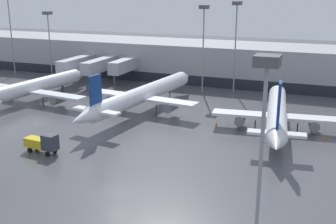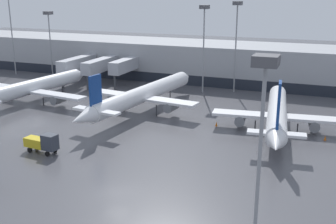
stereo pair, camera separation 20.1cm
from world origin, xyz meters
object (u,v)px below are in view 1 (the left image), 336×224
Objects in this scene: traffic_cone_2 at (216,124)px; traffic_cone_3 at (325,138)px; parked_jet_0 at (28,88)px; apron_light_mast_1 at (9,9)px; parked_jet_5 at (142,95)px; parked_jet_2 at (277,113)px; apron_light_mast_2 at (236,22)px; apron_light_mast_4 at (204,24)px; service_truck_1 at (43,143)px; apron_light_mast_0 at (265,104)px; apron_light_mast_5 at (48,25)px.

traffic_cone_3 is (16.88, -0.65, 0.01)m from traffic_cone_2.
apron_light_mast_1 is (-22.27, 21.87, 13.89)m from parked_jet_0.
parked_jet_2 is at bearing -86.22° from parked_jet_5.
traffic_cone_2 is 29.08m from apron_light_mast_2.
parked_jet_5 is (24.04, 1.59, 0.47)m from parked_jet_0.
traffic_cone_2 is (14.63, -2.61, -2.96)m from parked_jet_5.
parked_jet_0 is 37.99m from apron_light_mast_4.
parked_jet_2 is at bearing 166.16° from traffic_cone_3.
parked_jet_5 is 23.33m from service_truck_1.
parked_jet_5 is 52.31m from apron_light_mast_1.
apron_light_mast_1 reaches higher than traffic_cone_3.
apron_light_mast_2 is at bearing 26.96° from apron_light_mast_4.
apron_light_mast_1 is at bearing 159.41° from traffic_cone_2.
parked_jet_0 is 1.03× the size of parked_jet_2.
parked_jet_2 is 46.01× the size of traffic_cone_2.
service_truck_1 is (-28.42, -21.42, -1.36)m from parked_jet_2.
parked_jet_0 is 63.06m from apron_light_mast_0.
apron_light_mast_2 reaches higher than apron_light_mast_0.
parked_jet_5 is 51.36× the size of traffic_cone_3.
apron_light_mast_1 is at bearing 73.51° from parked_jet_5.
apron_light_mast_0 is 1.06× the size of apron_light_mast_5.
apron_light_mast_4 is at bearing 81.64° from service_truck_1.
apron_light_mast_4 is (51.86, -1.13, -2.17)m from apron_light_mast_1.
parked_jet_0 is 46.27× the size of traffic_cone_3.
apron_light_mast_2 is 47.46m from apron_light_mast_5.
apron_light_mast_1 is (-73.37, 57.19, 3.03)m from apron_light_mast_0.
traffic_cone_2 is (18.98, 20.23, -1.14)m from service_truck_1.
apron_light_mast_2 reaches higher than traffic_cone_3.
parked_jet_5 is 42.92m from apron_light_mast_5.
apron_light_mast_1 reaches higher than apron_light_mast_2.
apron_light_mast_5 is (-35.67, 21.79, 9.75)m from parked_jet_5.
apron_light_mast_4 reaches higher than apron_light_mast_5.
apron_light_mast_5 is at bearing 129.97° from service_truck_1.
apron_light_mast_0 reaches higher than traffic_cone_3.
traffic_cone_2 is 57.33m from apron_light_mast_5.
parked_jet_2 is 1.93× the size of apron_light_mast_0.
service_truck_1 reaches higher than traffic_cone_2.
apron_light_mast_2 is at bearing 20.31° from parked_jet_2.
apron_light_mast_0 is at bearing -117.30° from parked_jet_0.
apron_light_mast_1 is at bearing 178.75° from apron_light_mast_4.
parked_jet_5 reaches higher than traffic_cone_2.
apron_light_mast_1 is at bearing 163.16° from traffic_cone_3.
parked_jet_5 is at bearing -106.16° from apron_light_mast_4.
apron_light_mast_2 is (16.09, 45.15, 13.57)m from service_truck_1.
apron_light_mast_4 is at bearing -1.25° from apron_light_mast_1.
apron_light_mast_4 is (29.59, 20.74, 11.72)m from parked_jet_0.
service_truck_1 is 27.77m from traffic_cone_2.
apron_light_mast_1 is at bearing 65.73° from parked_jet_2.
apron_light_mast_4 is (5.55, 19.16, 11.25)m from parked_jet_5.
apron_light_mast_0 is (-4.45, -33.64, 13.34)m from traffic_cone_3.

